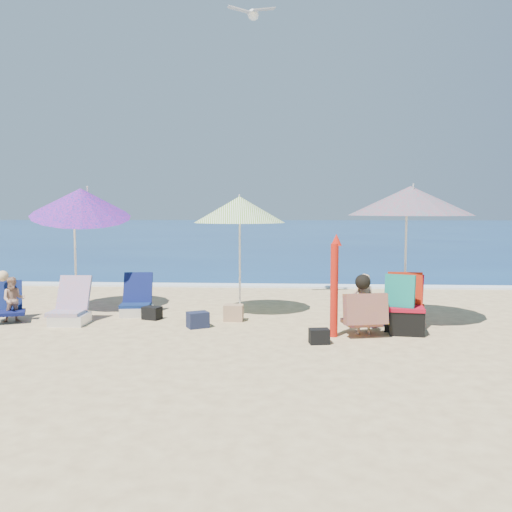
# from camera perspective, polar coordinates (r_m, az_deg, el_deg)

# --- Properties ---
(ground) EXTENTS (120.00, 120.00, 0.00)m
(ground) POSITION_cam_1_polar(r_m,az_deg,el_deg) (7.73, 1.82, -8.82)
(ground) COLOR #D8BC84
(ground) RESTS_ON ground
(sea) EXTENTS (120.00, 80.00, 0.12)m
(sea) POSITION_cam_1_polar(r_m,az_deg,el_deg) (52.54, 3.08, 2.95)
(sea) COLOR navy
(sea) RESTS_ON ground
(foam) EXTENTS (120.00, 0.50, 0.04)m
(foam) POSITION_cam_1_polar(r_m,az_deg,el_deg) (12.74, 2.41, -3.23)
(foam) COLOR white
(foam) RESTS_ON ground
(umbrella_turquoise) EXTENTS (2.50, 2.50, 2.26)m
(umbrella_turquoise) POSITION_cam_1_polar(r_m,az_deg,el_deg) (8.83, 16.30, 5.73)
(umbrella_turquoise) COLOR silver
(umbrella_turquoise) RESTS_ON ground
(umbrella_striped) EXTENTS (1.75, 1.75, 2.11)m
(umbrella_striped) POSITION_cam_1_polar(r_m,az_deg,el_deg) (9.24, -1.78, 5.02)
(umbrella_striped) COLOR white
(umbrella_striped) RESTS_ON ground
(umbrella_blue) EXTENTS (2.33, 2.37, 2.42)m
(umbrella_blue) POSITION_cam_1_polar(r_m,az_deg,el_deg) (10.05, -18.38, 5.51)
(umbrella_blue) COLOR white
(umbrella_blue) RESTS_ON ground
(furled_umbrella) EXTENTS (0.16, 0.17, 1.50)m
(furled_umbrella) POSITION_cam_1_polar(r_m,az_deg,el_deg) (7.74, 8.47, -2.64)
(furled_umbrella) COLOR #B8190D
(furled_umbrella) RESTS_ON ground
(chair_navy) EXTENTS (0.60, 0.71, 0.72)m
(chair_navy) POSITION_cam_1_polar(r_m,az_deg,el_deg) (9.55, -12.73, -5.08)
(chair_navy) COLOR #0D1F4B
(chair_navy) RESTS_ON ground
(chair_rainbow) EXTENTS (0.59, 0.67, 0.75)m
(chair_rainbow) POSITION_cam_1_polar(r_m,az_deg,el_deg) (9.14, -19.39, -5.65)
(chair_rainbow) COLOR #EB7852
(chair_rainbow) RESTS_ON ground
(camp_chair_left) EXTENTS (0.58, 0.58, 0.90)m
(camp_chair_left) POSITION_cam_1_polar(r_m,az_deg,el_deg) (8.27, 15.85, -6.18)
(camp_chair_left) COLOR maroon
(camp_chair_left) RESTS_ON ground
(camp_chair_right) EXTENTS (0.84, 0.75, 0.90)m
(camp_chair_right) POSITION_cam_1_polar(r_m,az_deg,el_deg) (8.37, 15.50, -5.65)
(camp_chair_right) COLOR #A01B0B
(camp_chair_right) RESTS_ON ground
(person_center) EXTENTS (0.66, 0.68, 0.92)m
(person_center) POSITION_cam_1_polar(r_m,az_deg,el_deg) (7.92, 11.54, -5.28)
(person_center) COLOR tan
(person_center) RESTS_ON ground
(person_left) EXTENTS (0.73, 0.75, 0.84)m
(person_left) POSITION_cam_1_polar(r_m,az_deg,el_deg) (9.61, -24.83, -4.23)
(person_left) COLOR tan
(person_left) RESTS_ON ground
(bag_navy_a) EXTENTS (0.39, 0.35, 0.25)m
(bag_navy_a) POSITION_cam_1_polar(r_m,az_deg,el_deg) (8.40, -6.29, -6.85)
(bag_navy_a) COLOR #181E35
(bag_navy_a) RESTS_ON ground
(bag_black_a) EXTENTS (0.35, 0.30, 0.21)m
(bag_black_a) POSITION_cam_1_polar(r_m,az_deg,el_deg) (9.15, -11.15, -6.05)
(bag_black_a) COLOR black
(bag_black_a) RESTS_ON ground
(bag_tan) EXTENTS (0.32, 0.24, 0.27)m
(bag_tan) POSITION_cam_1_polar(r_m,az_deg,el_deg) (8.86, -2.44, -6.13)
(bag_tan) COLOR #A27E5C
(bag_tan) RESTS_ON ground
(bag_navy_b) EXTENTS (0.53, 0.49, 0.33)m
(bag_navy_b) POSITION_cam_1_polar(r_m,az_deg,el_deg) (8.74, 12.96, -6.22)
(bag_navy_b) COLOR #191938
(bag_navy_b) RESTS_ON ground
(bag_black_b) EXTENTS (0.30, 0.23, 0.21)m
(bag_black_b) POSITION_cam_1_polar(r_m,az_deg,el_deg) (7.43, 6.82, -8.59)
(bag_black_b) COLOR black
(bag_black_b) RESTS_ON ground
(seagull) EXTENTS (0.86, 0.54, 0.16)m
(seagull) POSITION_cam_1_polar(r_m,az_deg,el_deg) (10.51, -0.31, 24.62)
(seagull) COLOR white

